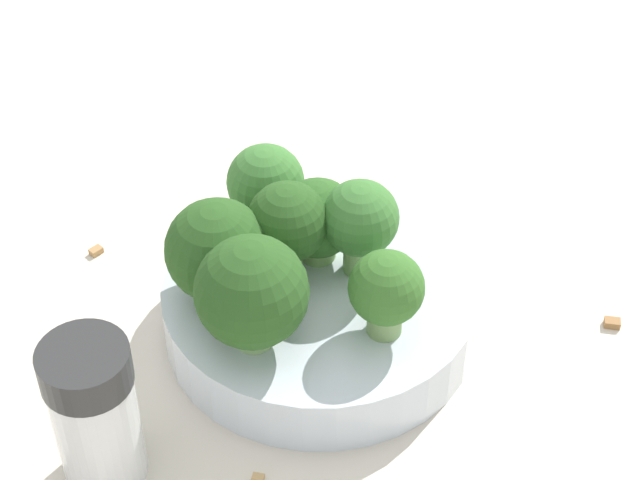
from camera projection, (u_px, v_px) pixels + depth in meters
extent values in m
plane|color=beige|center=(320.00, 328.00, 0.57)|extent=(3.00, 3.00, 0.00)
cylinder|color=silver|center=(320.00, 306.00, 0.56)|extent=(0.16, 0.16, 0.03)
cylinder|color=#84AD66|center=(359.00, 249.00, 0.55)|extent=(0.02, 0.02, 0.03)
sphere|color=#3D7533|center=(360.00, 218.00, 0.53)|extent=(0.04, 0.04, 0.04)
cylinder|color=#7A9E5B|center=(385.00, 314.00, 0.52)|extent=(0.02, 0.02, 0.02)
sphere|color=#386B28|center=(386.00, 288.00, 0.50)|extent=(0.04, 0.04, 0.04)
cylinder|color=#84AD66|center=(318.00, 242.00, 0.56)|extent=(0.03, 0.03, 0.02)
sphere|color=#2D5B23|center=(318.00, 218.00, 0.55)|extent=(0.04, 0.04, 0.04)
cylinder|color=#8EB770|center=(254.00, 324.00, 0.51)|extent=(0.02, 0.02, 0.02)
sphere|color=#28511E|center=(252.00, 292.00, 0.50)|extent=(0.05, 0.05, 0.05)
cylinder|color=#8EB770|center=(267.00, 207.00, 0.58)|extent=(0.02, 0.02, 0.02)
sphere|color=#3D7533|center=(266.00, 182.00, 0.57)|extent=(0.04, 0.04, 0.04)
cylinder|color=#8EB770|center=(284.00, 258.00, 0.54)|extent=(0.02, 0.02, 0.03)
sphere|color=#28511E|center=(283.00, 226.00, 0.53)|extent=(0.04, 0.04, 0.04)
cylinder|color=#8EB770|center=(220.00, 278.00, 0.54)|extent=(0.02, 0.02, 0.02)
sphere|color=#28511E|center=(217.00, 250.00, 0.52)|extent=(0.05, 0.05, 0.05)
cylinder|color=silver|center=(98.00, 427.00, 0.48)|extent=(0.04, 0.04, 0.06)
cylinder|color=#2D2D2D|center=(85.00, 367.00, 0.45)|extent=(0.04, 0.04, 0.02)
cube|color=#AD7F4C|center=(96.00, 249.00, 0.61)|extent=(0.01, 0.01, 0.01)
cube|color=tan|center=(387.00, 202.00, 0.64)|extent=(0.01, 0.00, 0.01)
cube|color=olive|center=(613.00, 320.00, 0.57)|extent=(0.01, 0.01, 0.01)
cube|color=tan|center=(80.00, 347.00, 0.55)|extent=(0.01, 0.01, 0.01)
cube|color=tan|center=(258.00, 476.00, 0.49)|extent=(0.01, 0.01, 0.01)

